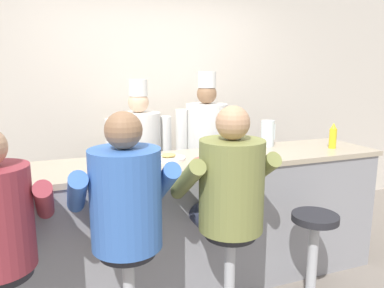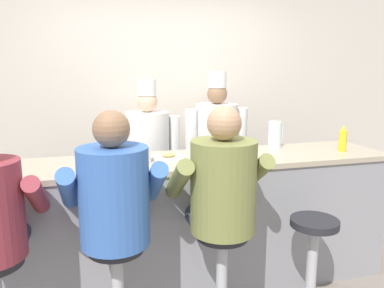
{
  "view_description": "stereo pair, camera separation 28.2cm",
  "coord_description": "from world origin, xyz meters",
  "px_view_note": "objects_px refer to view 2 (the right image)",
  "views": [
    {
      "loc": [
        -1.05,
        -2.29,
        1.71
      ],
      "look_at": [
        -0.05,
        0.3,
        1.16
      ],
      "focal_mm": 35.0,
      "sensor_mm": 36.0,
      "label": 1
    },
    {
      "loc": [
        -0.78,
        -2.38,
        1.71
      ],
      "look_at": [
        -0.05,
        0.3,
        1.16
      ],
      "focal_mm": 35.0,
      "sensor_mm": 36.0,
      "label": 2
    }
  ],
  "objects_px": {
    "ketchup_bottle_red": "(223,150)",
    "diner_seated_olive": "(221,192)",
    "mustard_bottle_yellow": "(343,139)",
    "cook_in_whites_near": "(149,155)",
    "hot_sauce_bottle_orange": "(240,152)",
    "empty_stool_round": "(313,251)",
    "napkin_dispenser_chrome": "(142,154)",
    "cook_in_whites_far": "(217,147)",
    "water_pitcher_clear": "(275,135)",
    "cereal_bowl": "(200,163)",
    "breakfast_plate": "(169,157)",
    "diner_seated_blue": "(114,202)"
  },
  "relations": [
    {
      "from": "hot_sauce_bottle_orange",
      "to": "diner_seated_olive",
      "type": "bearing_deg",
      "value": -125.53
    },
    {
      "from": "water_pitcher_clear",
      "to": "diner_seated_blue",
      "type": "distance_m",
      "value": 1.64
    },
    {
      "from": "water_pitcher_clear",
      "to": "diner_seated_blue",
      "type": "bearing_deg",
      "value": -151.82
    },
    {
      "from": "ketchup_bottle_red",
      "to": "water_pitcher_clear",
      "type": "height_order",
      "value": "water_pitcher_clear"
    },
    {
      "from": "hot_sauce_bottle_orange",
      "to": "cook_in_whites_near",
      "type": "height_order",
      "value": "cook_in_whites_near"
    },
    {
      "from": "hot_sauce_bottle_orange",
      "to": "napkin_dispenser_chrome",
      "type": "height_order",
      "value": "hot_sauce_bottle_orange"
    },
    {
      "from": "napkin_dispenser_chrome",
      "to": "cereal_bowl",
      "type": "bearing_deg",
      "value": -30.84
    },
    {
      "from": "ketchup_bottle_red",
      "to": "water_pitcher_clear",
      "type": "bearing_deg",
      "value": 35.38
    },
    {
      "from": "ketchup_bottle_red",
      "to": "diner_seated_olive",
      "type": "distance_m",
      "value": 0.39
    },
    {
      "from": "breakfast_plate",
      "to": "cook_in_whites_far",
      "type": "xyz_separation_m",
      "value": [
        0.68,
        0.85,
        -0.12
      ]
    },
    {
      "from": "water_pitcher_clear",
      "to": "cook_in_whites_far",
      "type": "distance_m",
      "value": 0.77
    },
    {
      "from": "breakfast_plate",
      "to": "ketchup_bottle_red",
      "type": "bearing_deg",
      "value": -40.78
    },
    {
      "from": "cook_in_whites_near",
      "to": "water_pitcher_clear",
      "type": "bearing_deg",
      "value": -31.97
    },
    {
      "from": "ketchup_bottle_red",
      "to": "empty_stool_round",
      "type": "xyz_separation_m",
      "value": [
        0.55,
        -0.35,
        -0.68
      ]
    },
    {
      "from": "hot_sauce_bottle_orange",
      "to": "diner_seated_olive",
      "type": "xyz_separation_m",
      "value": [
        -0.3,
        -0.42,
        -0.15
      ]
    },
    {
      "from": "water_pitcher_clear",
      "to": "diner_seated_olive",
      "type": "bearing_deg",
      "value": -134.86
    },
    {
      "from": "hot_sauce_bottle_orange",
      "to": "napkin_dispenser_chrome",
      "type": "bearing_deg",
      "value": 169.84
    },
    {
      "from": "breakfast_plate",
      "to": "napkin_dispenser_chrome",
      "type": "height_order",
      "value": "napkin_dispenser_chrome"
    },
    {
      "from": "ketchup_bottle_red",
      "to": "cereal_bowl",
      "type": "distance_m",
      "value": 0.18
    },
    {
      "from": "hot_sauce_bottle_orange",
      "to": "empty_stool_round",
      "type": "height_order",
      "value": "hot_sauce_bottle_orange"
    },
    {
      "from": "diner_seated_blue",
      "to": "hot_sauce_bottle_orange",
      "type": "bearing_deg",
      "value": 23.37
    },
    {
      "from": "water_pitcher_clear",
      "to": "breakfast_plate",
      "type": "distance_m",
      "value": 1.0
    },
    {
      "from": "water_pitcher_clear",
      "to": "cook_in_whites_far",
      "type": "xyz_separation_m",
      "value": [
        -0.3,
        0.68,
        -0.23
      ]
    },
    {
      "from": "diner_seated_blue",
      "to": "cook_in_whites_far",
      "type": "relative_size",
      "value": 0.88
    },
    {
      "from": "breakfast_plate",
      "to": "diner_seated_blue",
      "type": "bearing_deg",
      "value": -127.22
    },
    {
      "from": "diner_seated_olive",
      "to": "empty_stool_round",
      "type": "height_order",
      "value": "diner_seated_olive"
    },
    {
      "from": "hot_sauce_bottle_orange",
      "to": "cook_in_whites_near",
      "type": "xyz_separation_m",
      "value": [
        -0.55,
        0.98,
        -0.21
      ]
    },
    {
      "from": "cook_in_whites_near",
      "to": "cook_in_whites_far",
      "type": "distance_m",
      "value": 0.72
    },
    {
      "from": "breakfast_plate",
      "to": "empty_stool_round",
      "type": "relative_size",
      "value": 0.36
    },
    {
      "from": "mustard_bottle_yellow",
      "to": "diner_seated_olive",
      "type": "relative_size",
      "value": 0.15
    },
    {
      "from": "cook_in_whites_far",
      "to": "diner_seated_olive",
      "type": "bearing_deg",
      "value": -107.81
    },
    {
      "from": "diner_seated_blue",
      "to": "empty_stool_round",
      "type": "height_order",
      "value": "diner_seated_blue"
    },
    {
      "from": "water_pitcher_clear",
      "to": "napkin_dispenser_chrome",
      "type": "relative_size",
      "value": 1.85
    },
    {
      "from": "mustard_bottle_yellow",
      "to": "cereal_bowl",
      "type": "bearing_deg",
      "value": -172.69
    },
    {
      "from": "cereal_bowl",
      "to": "diner_seated_olive",
      "type": "height_order",
      "value": "diner_seated_olive"
    },
    {
      "from": "ketchup_bottle_red",
      "to": "water_pitcher_clear",
      "type": "distance_m",
      "value": 0.79
    },
    {
      "from": "mustard_bottle_yellow",
      "to": "cook_in_whites_near",
      "type": "xyz_separation_m",
      "value": [
        -1.5,
        0.92,
        -0.25
      ]
    },
    {
      "from": "napkin_dispenser_chrome",
      "to": "cook_in_whites_near",
      "type": "relative_size",
      "value": 0.08
    },
    {
      "from": "empty_stool_round",
      "to": "cook_in_whites_near",
      "type": "height_order",
      "value": "cook_in_whites_near"
    },
    {
      "from": "mustard_bottle_yellow",
      "to": "ketchup_bottle_red",
      "type": "bearing_deg",
      "value": -171.17
    },
    {
      "from": "diner_seated_blue",
      "to": "cook_in_whites_near",
      "type": "xyz_separation_m",
      "value": [
        0.42,
        1.4,
        -0.05
      ]
    },
    {
      "from": "napkin_dispenser_chrome",
      "to": "cook_in_whites_far",
      "type": "bearing_deg",
      "value": 45.1
    },
    {
      "from": "diner_seated_blue",
      "to": "water_pitcher_clear",
      "type": "bearing_deg",
      "value": 28.18
    },
    {
      "from": "hot_sauce_bottle_orange",
      "to": "breakfast_plate",
      "type": "relative_size",
      "value": 0.52
    },
    {
      "from": "water_pitcher_clear",
      "to": "mustard_bottle_yellow",
      "type": "bearing_deg",
      "value": -30.51
    },
    {
      "from": "napkin_dispenser_chrome",
      "to": "empty_stool_round",
      "type": "relative_size",
      "value": 0.18
    },
    {
      "from": "hot_sauce_bottle_orange",
      "to": "cook_in_whites_far",
      "type": "height_order",
      "value": "cook_in_whites_far"
    },
    {
      "from": "hot_sauce_bottle_orange",
      "to": "diner_seated_blue",
      "type": "distance_m",
      "value": 1.07
    },
    {
      "from": "ketchup_bottle_red",
      "to": "cook_in_whites_far",
      "type": "height_order",
      "value": "cook_in_whites_far"
    },
    {
      "from": "breakfast_plate",
      "to": "cereal_bowl",
      "type": "xyz_separation_m",
      "value": [
        0.17,
        -0.28,
        0.01
      ]
    }
  ]
}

